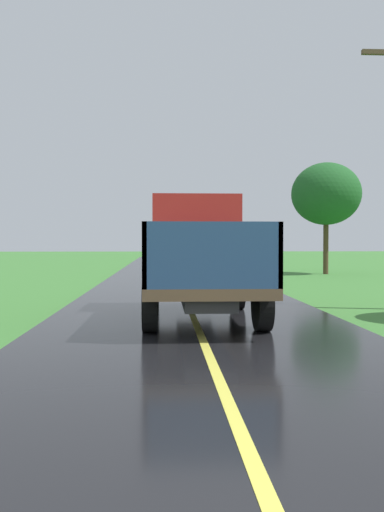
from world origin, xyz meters
TOP-DOWN VIEW (x-y plane):
  - banana_truck_near at (0.14, 11.24)m, footprint 2.38×5.82m
  - roadside_tree_mid_right at (8.22, 27.97)m, footprint 3.76×3.76m

SIDE VIEW (x-z plane):
  - banana_truck_near at x=0.14m, z-range 0.07..2.87m
  - roadside_tree_mid_right at x=8.22m, z-range 1.33..7.39m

